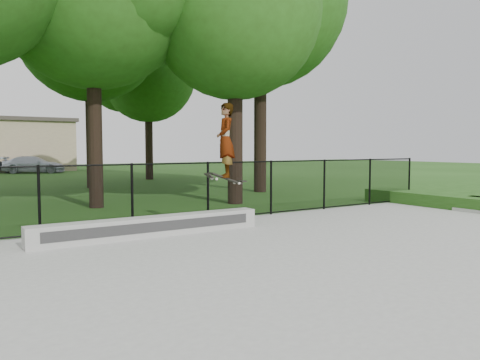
% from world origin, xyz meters
% --- Properties ---
extents(ground, '(100.00, 100.00, 0.00)m').
position_xyz_m(ground, '(0.00, 0.00, 0.00)').
color(ground, '#224C15').
rests_on(ground, ground).
extents(concrete_slab, '(14.00, 12.00, 0.06)m').
position_xyz_m(concrete_slab, '(0.00, 0.00, 0.03)').
color(concrete_slab, '#999894').
rests_on(concrete_slab, ground).
extents(grind_ledge, '(4.96, 0.40, 0.41)m').
position_xyz_m(grind_ledge, '(-2.01, 4.70, 0.27)').
color(grind_ledge, '#A0A09B').
rests_on(grind_ledge, concrete_slab).
extents(car_c, '(4.38, 3.16, 1.27)m').
position_xyz_m(car_c, '(0.42, 33.25, 0.63)').
color(car_c, '#ACB2C3').
rests_on(car_c, ground).
extents(skater_airborne, '(0.80, 0.72, 1.90)m').
position_xyz_m(skater_airborne, '(-0.23, 4.66, 2.05)').
color(skater_airborne, black).
rests_on(skater_airborne, ground).
extents(chainlink_fence, '(16.06, 0.06, 1.50)m').
position_xyz_m(chainlink_fence, '(0.00, 5.90, 0.81)').
color(chainlink_fence, black).
rests_on(chainlink_fence, concrete_slab).
extents(tree_row, '(21.18, 18.70, 11.71)m').
position_xyz_m(tree_row, '(0.16, 13.53, 7.08)').
color(tree_row, black).
rests_on(tree_row, ground).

